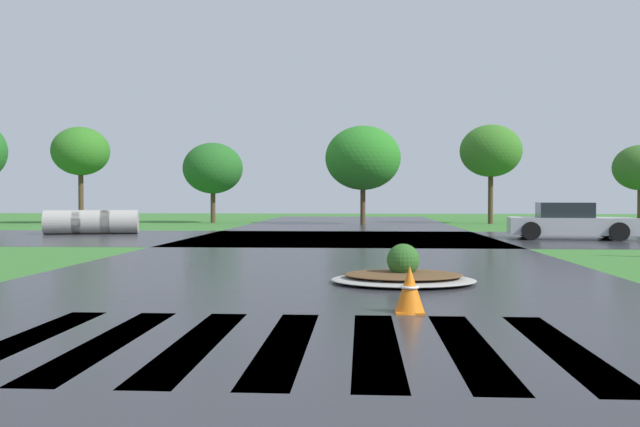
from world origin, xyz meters
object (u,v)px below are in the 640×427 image
(median_island, at_px, (403,275))
(drainage_pipe_stack, at_px, (92,222))
(traffic_cone, at_px, (410,290))
(car_silver_hatch, at_px, (568,222))

(median_island, bearing_deg, drainage_pipe_stack, 127.92)
(median_island, relative_size, traffic_cone, 4.10)
(median_island, xyz_separation_m, car_silver_hatch, (6.64, 12.77, 0.45))
(drainage_pipe_stack, height_order, traffic_cone, drainage_pipe_stack)
(drainage_pipe_stack, bearing_deg, traffic_cone, -57.20)
(car_silver_hatch, height_order, drainage_pipe_stack, car_silver_hatch)
(median_island, distance_m, drainage_pipe_stack, 18.89)
(car_silver_hatch, xyz_separation_m, traffic_cone, (-6.74, -15.72, -0.30))
(median_island, distance_m, car_silver_hatch, 14.39)
(car_silver_hatch, distance_m, drainage_pipe_stack, 18.37)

